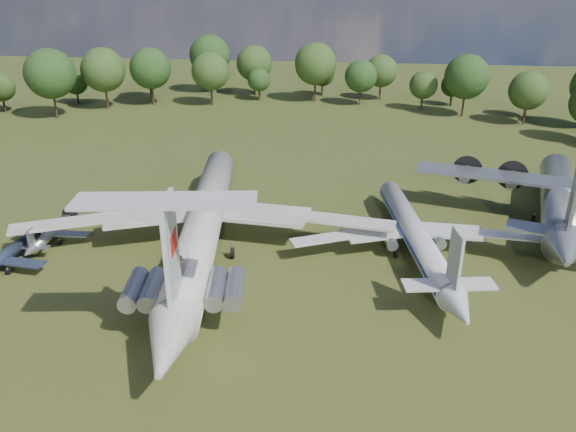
% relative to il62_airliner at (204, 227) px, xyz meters
% --- Properties ---
extents(ground, '(300.00, 300.00, 0.00)m').
position_rel_il62_airliner_xyz_m(ground, '(2.68, 0.34, -2.86)').
color(ground, '#1D3913').
rests_on(ground, ground).
extents(il62_airliner, '(52.96, 64.32, 5.73)m').
position_rel_il62_airliner_xyz_m(il62_airliner, '(0.00, 0.00, 0.00)').
color(il62_airliner, beige).
rests_on(il62_airliner, ground).
extents(tu104_jet, '(35.03, 42.93, 3.86)m').
position_rel_il62_airliner_xyz_m(tu104_jet, '(24.53, 1.97, -0.93)').
color(tu104_jet, silver).
rests_on(tu104_jet, ground).
extents(an12_transport, '(46.40, 49.49, 5.44)m').
position_rel_il62_airliner_xyz_m(an12_transport, '(43.62, 12.92, -0.14)').
color(an12_transport, '#A2A4AA').
rests_on(an12_transport, ground).
extents(small_prop_northwest, '(9.95, 13.21, 1.88)m').
position_rel_il62_airliner_xyz_m(small_prop_northwest, '(-19.19, -0.72, -1.92)').
color(small_prop_northwest, '#A7AAAF').
rests_on(small_prop_northwest, ground).
extents(person_on_il62, '(0.82, 0.72, 1.88)m').
position_rel_il62_airliner_xyz_m(person_on_il62, '(2.34, -15.86, 3.80)').
color(person_on_il62, '#96714C').
rests_on(person_on_il62, il62_airliner).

